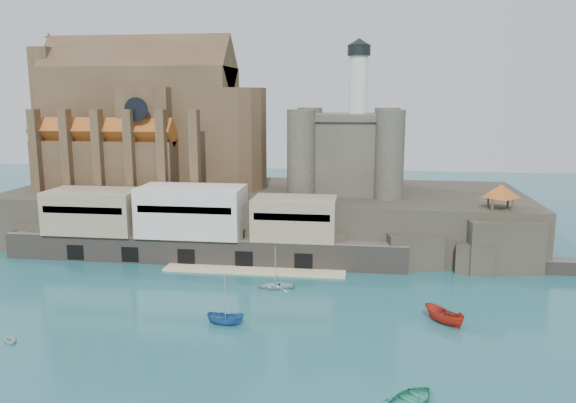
# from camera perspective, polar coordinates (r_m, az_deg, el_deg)

# --- Properties ---
(ground) EXTENTS (300.00, 300.00, 0.00)m
(ground) POSITION_cam_1_polar(r_m,az_deg,el_deg) (77.10, -7.59, -11.04)
(ground) COLOR #1C555C
(ground) RESTS_ON ground
(promontory) EXTENTS (100.00, 36.00, 10.00)m
(promontory) POSITION_cam_1_polar(r_m,az_deg,el_deg) (112.59, -2.48, -1.37)
(promontory) COLOR #2B2720
(promontory) RESTS_ON ground
(quay) EXTENTS (70.00, 12.00, 13.05)m
(quay) POSITION_cam_1_polar(r_m,az_deg,el_deg) (99.26, -9.85, -2.49)
(quay) COLOR #61584D
(quay) RESTS_ON ground
(church) EXTENTS (47.00, 25.93, 30.51)m
(church) POSITION_cam_1_polar(r_m,az_deg,el_deg) (119.26, -13.82, 7.35)
(church) COLOR #4A3722
(church) RESTS_ON promontory
(castle_keep) EXTENTS (21.20, 21.20, 29.30)m
(castle_keep) POSITION_cam_1_polar(r_m,az_deg,el_deg) (110.56, 5.99, 5.38)
(castle_keep) COLOR #454136
(castle_keep) RESTS_ON promontory
(rock_outcrop) EXTENTS (14.50, 10.50, 8.70)m
(rock_outcrop) POSITION_cam_1_polar(r_m,az_deg,el_deg) (100.45, 20.51, -4.07)
(rock_outcrop) COLOR #2B2720
(rock_outcrop) RESTS_ON ground
(pavilion) EXTENTS (6.40, 6.40, 5.40)m
(pavilion) POSITION_cam_1_polar(r_m,az_deg,el_deg) (98.85, 20.82, 0.85)
(pavilion) COLOR #4A3722
(pavilion) RESTS_ON rock_outcrop
(boat_1) EXTENTS (2.67, 2.72, 2.74)m
(boat_1) POSITION_cam_1_polar(r_m,az_deg,el_deg) (75.30, -26.40, -12.66)
(boat_1) COLOR silver
(boat_1) RESTS_ON ground
(boat_2) EXTENTS (2.03, 1.99, 4.92)m
(boat_2) POSITION_cam_1_polar(r_m,az_deg,el_deg) (73.01, -6.37, -12.29)
(boat_2) COLOR #245692
(boat_2) RESTS_ON ground
(boat_3) EXTENTS (4.03, 3.67, 5.93)m
(boat_3) POSITION_cam_1_polar(r_m,az_deg,el_deg) (57.50, 12.51, -19.21)
(boat_3) COLOR #237F5C
(boat_3) RESTS_ON ground
(boat_5) EXTENTS (3.17, 3.17, 5.88)m
(boat_5) POSITION_cam_1_polar(r_m,az_deg,el_deg) (75.59, 15.50, -11.81)
(boat_5) COLOR red
(boat_5) RESTS_ON ground
(boat_6) EXTENTS (1.83, 4.04, 5.46)m
(boat_6) POSITION_cam_1_polar(r_m,az_deg,el_deg) (85.36, -1.29, -8.77)
(boat_6) COLOR silver
(boat_6) RESTS_ON ground
(boat_7) EXTENTS (3.21, 3.25, 3.28)m
(boat_7) POSITION_cam_1_polar(r_m,az_deg,el_deg) (76.68, 15.38, -11.47)
(boat_7) COLOR navy
(boat_7) RESTS_ON ground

